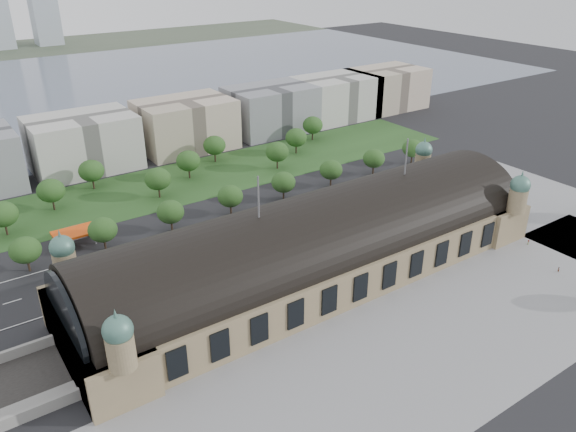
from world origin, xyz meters
TOP-DOWN VIEW (x-y plane):
  - ground at (0.00, 0.00)m, footprint 900.00×900.00m
  - station at (0.00, 0.00)m, footprint 150.00×48.40m
  - plaza_south at (10.00, -44.00)m, footprint 190.00×48.00m
  - plaza_east at (103.00, 0.00)m, footprint 56.00×100.00m
  - road_slab at (-20.00, 38.00)m, footprint 260.00×26.00m
  - grass_belt at (-15.00, 93.00)m, footprint 300.00×45.00m
  - petrol_station at (-53.91, 65.28)m, footprint 14.00×13.00m
  - lake at (0.00, 298.00)m, footprint 700.00×320.00m
  - far_shore at (0.00, 498.00)m, footprint 700.00×120.00m
  - far_tower_right at (45.00, 508.00)m, footprint 24.00×24.00m
  - office_3 at (-30.00, 133.00)m, footprint 45.00×32.00m
  - office_4 at (20.00, 133.00)m, footprint 45.00×32.00m
  - office_5 at (70.00, 133.00)m, footprint 45.00×32.00m
  - office_6 at (115.00, 133.00)m, footprint 45.00×32.00m
  - office_7 at (155.00, 133.00)m, footprint 45.00×32.00m
  - tree_row_2 at (-72.00, 53.00)m, footprint 9.60×9.60m
  - tree_row_3 at (-48.00, 53.00)m, footprint 9.60×9.60m
  - tree_row_4 at (-24.00, 53.00)m, footprint 9.60×9.60m
  - tree_row_5 at (0.00, 53.00)m, footprint 9.60×9.60m
  - tree_row_6 at (24.00, 53.00)m, footprint 9.60×9.60m
  - tree_row_7 at (48.00, 53.00)m, footprint 9.60×9.60m
  - tree_row_8 at (72.00, 53.00)m, footprint 9.60×9.60m
  - tree_row_9 at (96.00, 53.00)m, footprint 9.60×9.60m
  - tree_belt_3 at (-73.00, 83.00)m, footprint 10.40×10.40m
  - tree_belt_4 at (-54.00, 95.00)m, footprint 10.40×10.40m
  - tree_belt_5 at (-35.00, 107.00)m, footprint 10.40×10.40m
  - tree_belt_6 at (-16.00, 83.00)m, footprint 10.40×10.40m
  - tree_belt_7 at (3.00, 95.00)m, footprint 10.40×10.40m
  - tree_belt_8 at (22.00, 107.00)m, footprint 10.40×10.40m
  - tree_belt_9 at (41.00, 83.00)m, footprint 10.40×10.40m
  - tree_belt_10 at (60.00, 95.00)m, footprint 10.40×10.40m
  - tree_belt_11 at (79.00, 107.00)m, footprint 10.40×10.40m
  - traffic_car_3 at (-27.06, 40.87)m, footprint 5.93×2.96m
  - traffic_car_4 at (1.09, 34.55)m, footprint 4.74×2.22m
  - traffic_car_5 at (54.86, 37.42)m, footprint 4.58×2.02m
  - traffic_car_6 at (76.82, 33.79)m, footprint 5.45×2.93m
  - parked_car_0 at (-70.43, 21.00)m, footprint 4.21×3.10m
  - parked_car_1 at (-57.80, 21.00)m, footprint 6.05×5.04m
  - parked_car_2 at (-60.93, 21.65)m, footprint 5.80×4.68m
  - parked_car_3 at (-52.46, 21.00)m, footprint 4.67×3.26m
  - parked_car_4 at (-54.91, 21.39)m, footprint 4.26×2.83m
  - parked_car_5 at (-24.87, 21.00)m, footprint 5.75×4.80m
  - parked_car_6 at (-29.28, 21.00)m, footprint 5.34×4.06m
  - bus_west at (-1.08, 29.69)m, footprint 12.27×3.04m
  - bus_mid at (-7.46, 27.00)m, footprint 10.68×3.29m
  - bus_east at (8.53, 27.00)m, footprint 11.99×3.84m
  - pedestrian_0 at (71.34, -25.32)m, footprint 0.89×0.55m
  - pedestrian_1 at (63.26, -41.43)m, footprint 0.71×0.80m

SIDE VIEW (x-z plane):
  - ground at x=0.00m, z-range 0.00..0.00m
  - plaza_south at x=10.00m, z-range -0.06..0.06m
  - plaza_east at x=103.00m, z-range -0.06..0.06m
  - road_slab at x=-20.00m, z-range -0.05..0.05m
  - grass_belt at x=-15.00m, z-range -0.05..0.05m
  - lake at x=0.00m, z-range -0.04..0.04m
  - far_shore at x=0.00m, z-range -0.07..0.07m
  - parked_car_0 at x=-70.43m, z-range 0.00..1.32m
  - parked_car_4 at x=-54.91m, z-range 0.00..1.33m
  - parked_car_6 at x=-29.28m, z-range 0.00..1.44m
  - traffic_car_6 at x=76.82m, z-range 0.00..1.45m
  - parked_car_5 at x=-24.87m, z-range 0.00..1.46m
  - traffic_car_5 at x=54.86m, z-range 0.00..1.46m
  - parked_car_3 at x=-52.46m, z-range 0.00..1.48m
  - parked_car_1 at x=-57.80m, z-range 0.00..1.54m
  - traffic_car_4 at x=1.09m, z-range 0.00..1.57m
  - parked_car_2 at x=-60.93m, z-range 0.00..1.58m
  - traffic_car_3 at x=-27.06m, z-range 0.00..1.65m
  - pedestrian_0 at x=71.34m, z-range 0.00..1.76m
  - pedestrian_1 at x=63.26m, z-range 0.00..1.84m
  - bus_mid at x=-7.46m, z-range 0.00..2.93m
  - bus_east at x=8.53m, z-range 0.00..3.28m
  - bus_west at x=-1.08m, z-range 0.00..3.41m
  - petrol_station at x=-53.91m, z-range 0.42..5.47m
  - tree_row_2 at x=-72.00m, z-range 1.67..13.19m
  - tree_row_3 at x=-48.00m, z-range 1.67..13.19m
  - tree_row_4 at x=-24.00m, z-range 1.67..13.19m
  - tree_row_5 at x=0.00m, z-range 1.67..13.19m
  - tree_row_6 at x=24.00m, z-range 1.67..13.19m
  - tree_row_7 at x=48.00m, z-range 1.67..13.19m
  - tree_row_8 at x=72.00m, z-range 1.67..13.19m
  - tree_row_9 at x=96.00m, z-range 1.67..13.19m
  - tree_belt_3 at x=-73.00m, z-range 1.81..14.29m
  - tree_belt_4 at x=-54.00m, z-range 1.81..14.29m
  - tree_belt_5 at x=-35.00m, z-range 1.81..14.29m
  - tree_belt_6 at x=-16.00m, z-range 1.81..14.29m
  - tree_belt_7 at x=3.00m, z-range 1.81..14.29m
  - tree_belt_8 at x=22.00m, z-range 1.81..14.29m
  - tree_belt_9 at x=41.00m, z-range 1.81..14.29m
  - tree_belt_10 at x=60.00m, z-range 1.81..14.29m
  - tree_belt_11 at x=79.00m, z-range 1.81..14.29m
  - station at x=0.00m, z-range -11.87..32.43m
  - office_3 at x=-30.00m, z-range 0.00..24.00m
  - office_4 at x=20.00m, z-range 0.00..24.00m
  - office_5 at x=70.00m, z-range 0.00..24.00m
  - office_6 at x=115.00m, z-range 0.00..24.00m
  - office_7 at x=155.00m, z-range 0.00..24.00m
  - far_tower_right at x=45.00m, z-range 0.00..75.00m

